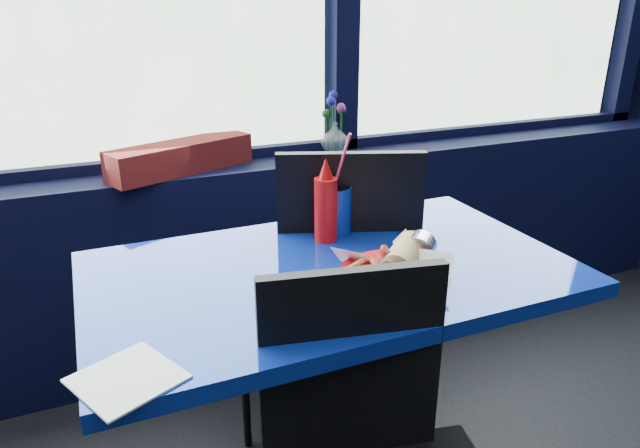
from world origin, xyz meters
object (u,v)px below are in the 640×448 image
(near_table, at_px, (330,329))
(flower_vase, at_px, (335,134))
(chair_near_back, at_px, (320,273))
(food_basket, at_px, (392,270))
(ketchup_bottle, at_px, (326,205))
(soda_cup, at_px, (336,209))
(planter_box, at_px, (181,157))

(near_table, height_order, flower_vase, flower_vase)
(chair_near_back, bearing_deg, flower_vase, -98.25)
(flower_vase, distance_m, food_basket, 1.07)
(ketchup_bottle, bearing_deg, chair_near_back, 71.93)
(food_basket, relative_size, soda_cup, 1.06)
(ketchup_bottle, relative_size, soda_cup, 0.80)
(chair_near_back, xyz_separation_m, planter_box, (-0.32, 0.52, 0.29))
(ketchup_bottle, xyz_separation_m, soda_cup, (0.05, 0.03, -0.03))
(near_table, relative_size, chair_near_back, 1.22)
(planter_box, distance_m, soda_cup, 0.72)
(chair_near_back, distance_m, ketchup_bottle, 0.33)
(near_table, relative_size, ketchup_bottle, 5.07)
(flower_vase, relative_size, soda_cup, 0.83)
(flower_vase, height_order, ketchup_bottle, flower_vase)
(chair_near_back, relative_size, ketchup_bottle, 4.15)
(near_table, height_order, ketchup_bottle, ketchup_bottle)
(planter_box, height_order, flower_vase, flower_vase)
(food_basket, xyz_separation_m, soda_cup, (0.01, 0.34, 0.04))
(planter_box, xyz_separation_m, soda_cup, (0.32, -0.64, -0.03))
(near_table, height_order, food_basket, food_basket)
(near_table, xyz_separation_m, flower_vase, (0.41, 0.88, 0.31))
(ketchup_bottle, distance_m, soda_cup, 0.07)
(food_basket, bearing_deg, ketchup_bottle, 77.55)
(flower_vase, xyz_separation_m, food_basket, (-0.32, -1.02, -0.09))
(planter_box, distance_m, ketchup_bottle, 0.73)
(food_basket, bearing_deg, near_table, 105.30)
(chair_near_back, xyz_separation_m, food_basket, (-0.01, -0.46, 0.22))
(chair_near_back, xyz_separation_m, flower_vase, (0.30, 0.56, 0.31))
(near_table, height_order, chair_near_back, chair_near_back)
(near_table, distance_m, chair_near_back, 0.34)
(planter_box, height_order, soda_cup, soda_cup)
(food_basket, distance_m, ketchup_bottle, 0.31)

